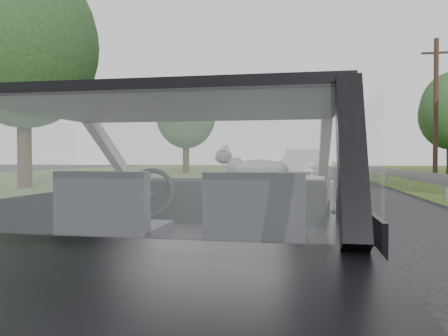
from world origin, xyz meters
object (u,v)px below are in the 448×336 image
at_px(subject_car, 195,231).
at_px(cat, 258,168).
at_px(utility_pole, 436,110).
at_px(other_car, 303,164).

height_order(subject_car, cat, subject_car).
distance_m(cat, utility_pole, 21.09).
relative_size(subject_car, cat, 6.90).
height_order(subject_car, utility_pole, utility_pole).
bearing_deg(utility_pole, other_car, 169.54).
relative_size(subject_car, other_car, 0.79).
xyz_separation_m(cat, utility_pole, (6.74, 19.84, 2.43)).
relative_size(subject_car, utility_pole, 0.57).
bearing_deg(subject_car, other_car, 88.35).
distance_m(subject_car, other_car, 21.66).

